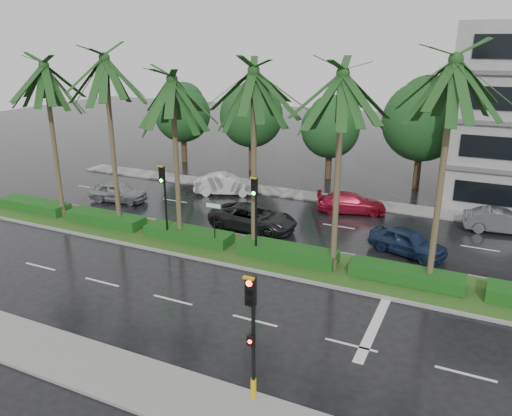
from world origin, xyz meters
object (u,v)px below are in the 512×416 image
at_px(signal_near, 252,334).
at_px(car_blue, 408,242).
at_px(car_darkgrey, 253,218).
at_px(car_grey, 502,221).
at_px(car_silver, 118,192).
at_px(signal_median_left, 164,192).
at_px(car_red, 351,203).
at_px(car_white, 226,184).
at_px(street_sign, 214,214).

height_order(signal_near, car_blue, signal_near).
height_order(car_darkgrey, car_grey, car_darkgrey).
bearing_deg(car_grey, car_silver, 94.05).
distance_m(signal_median_left, car_blue, 13.36).
xyz_separation_m(signal_near, car_red, (-2.04, 19.33, -1.85)).
height_order(car_silver, car_white, car_white).
bearing_deg(car_white, signal_median_left, 166.86).
xyz_separation_m(signal_median_left, car_darkgrey, (3.46, 4.04, -2.26)).
xyz_separation_m(signal_median_left, car_blue, (12.46, 4.24, -2.30)).
relative_size(car_white, car_darkgrey, 0.86).
bearing_deg(street_sign, car_darkgrey, 83.27).
distance_m(street_sign, car_darkgrey, 4.13).
bearing_deg(car_red, signal_near, 168.56).
bearing_deg(signal_near, signal_median_left, 135.91).
bearing_deg(street_sign, car_red, 62.35).
bearing_deg(signal_near, car_blue, 80.00).
bearing_deg(car_grey, signal_median_left, 112.75).
bearing_deg(signal_near, car_darkgrey, 115.48).
relative_size(signal_median_left, street_sign, 1.68).
height_order(signal_median_left, car_red, signal_median_left).
height_order(signal_near, car_grey, signal_near).
bearing_deg(street_sign, car_silver, 155.85).
height_order(car_silver, car_darkgrey, car_darkgrey).
bearing_deg(car_darkgrey, street_sign, 175.49).
xyz_separation_m(car_silver, car_red, (15.46, 4.75, -0.04)).
height_order(street_sign, car_darkgrey, street_sign).
bearing_deg(car_darkgrey, signal_near, -152.30).
distance_m(car_darkgrey, car_blue, 9.00).
relative_size(car_darkgrey, car_grey, 1.26).
bearing_deg(signal_near, street_sign, 125.34).
relative_size(street_sign, car_silver, 0.64).
xyz_separation_m(car_darkgrey, car_blue, (9.00, 0.19, -0.04)).
xyz_separation_m(street_sign, car_white, (-4.50, 9.51, -1.37)).
distance_m(street_sign, car_white, 10.61).
height_order(car_red, car_grey, car_grey).
distance_m(signal_median_left, car_grey, 19.76).
xyz_separation_m(signal_median_left, car_silver, (-7.50, 4.89, -2.30)).
relative_size(signal_median_left, car_grey, 1.03).
distance_m(car_silver, car_blue, 19.97).
bearing_deg(car_darkgrey, signal_median_left, 141.71).
distance_m(signal_near, signal_median_left, 13.93).
distance_m(signal_median_left, car_silver, 9.24).
height_order(signal_median_left, car_silver, signal_median_left).
xyz_separation_m(signal_near, car_grey, (6.96, 19.58, -1.81)).
relative_size(signal_near, car_silver, 1.07).
relative_size(car_silver, car_blue, 0.99).
height_order(signal_near, signal_median_left, signal_median_left).
bearing_deg(signal_median_left, car_blue, 18.79).
height_order(signal_near, car_darkgrey, signal_near).
distance_m(signal_near, street_sign, 12.11).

